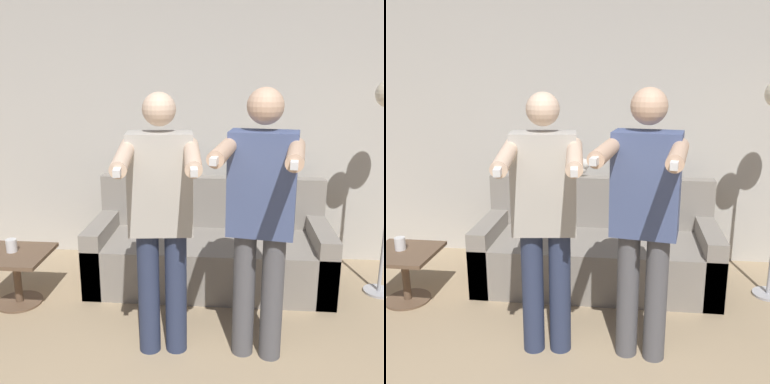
{
  "view_description": "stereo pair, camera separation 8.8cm",
  "coord_description": "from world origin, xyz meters",
  "views": [
    {
      "loc": [
        0.35,
        -1.31,
        1.79
      ],
      "look_at": [
        0.08,
        1.8,
        0.96
      ],
      "focal_mm": 42.0,
      "sensor_mm": 36.0,
      "label": 1
    },
    {
      "loc": [
        0.44,
        -1.3,
        1.79
      ],
      "look_at": [
        0.08,
        1.8,
        0.96
      ],
      "focal_mm": 42.0,
      "sensor_mm": 36.0,
      "label": 2
    }
  ],
  "objects": [
    {
      "name": "wall_back",
      "position": [
        0.0,
        2.96,
        1.3
      ],
      "size": [
        10.0,
        0.05,
        2.6
      ],
      "color": "beige",
      "rests_on": "ground_plane"
    },
    {
      "name": "couch",
      "position": [
        0.19,
        2.34,
        0.28
      ],
      "size": [
        2.02,
        0.82,
        0.88
      ],
      "color": "gray",
      "rests_on": "ground_plane"
    },
    {
      "name": "person_left",
      "position": [
        -0.07,
        1.28,
        0.96
      ],
      "size": [
        0.52,
        0.71,
        1.69
      ],
      "rotation": [
        0.0,
        0.0,
        0.12
      ],
      "color": "#2D3856",
      "rests_on": "ground_plane"
    },
    {
      "name": "cat",
      "position": [
        -0.06,
        2.63,
        0.96
      ],
      "size": [
        0.39,
        0.13,
        0.16
      ],
      "color": "silver",
      "rests_on": "couch"
    },
    {
      "name": "person_right",
      "position": [
        0.54,
        1.28,
        0.99
      ],
      "size": [
        0.54,
        0.73,
        1.72
      ],
      "rotation": [
        0.0,
        0.0,
        -0.16
      ],
      "color": "#56565B",
      "rests_on": "ground_plane"
    },
    {
      "name": "side_table",
      "position": [
        -1.31,
        1.82,
        0.31
      ],
      "size": [
        0.51,
        0.51,
        0.43
      ],
      "color": "brown",
      "rests_on": "ground_plane"
    },
    {
      "name": "cup",
      "position": [
        -1.35,
        1.85,
        0.48
      ],
      "size": [
        0.08,
        0.08,
        0.1
      ],
      "color": "white",
      "rests_on": "side_table"
    }
  ]
}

